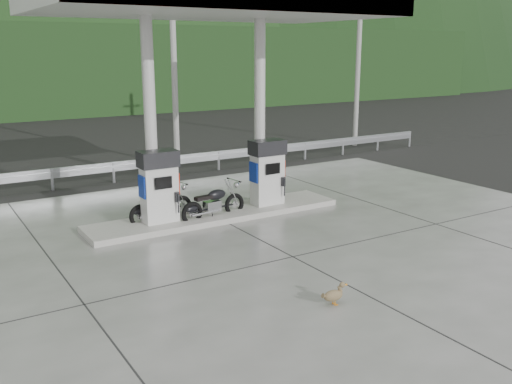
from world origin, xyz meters
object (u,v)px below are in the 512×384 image
gas_pump_right (267,172)px  motorcycle_left (161,206)px  motorcycle_right (214,204)px  duck (333,296)px  gas_pump_left (159,187)px

gas_pump_right → motorcycle_left: 3.09m
motorcycle_right → duck: motorcycle_right is taller
gas_pump_right → motorcycle_right: 1.88m
duck → motorcycle_right: bearing=88.8°
gas_pump_left → motorcycle_left: size_ratio=1.02×
gas_pump_right → duck: (-2.38, -5.81, -0.88)m
motorcycle_left → motorcycle_right: size_ratio=0.96×
gas_pump_left → duck: 5.93m
motorcycle_left → motorcycle_right: bearing=-35.9°
gas_pump_left → motorcycle_right: 1.57m
gas_pump_right → duck: bearing=-112.3°
gas_pump_right → duck: 6.34m
gas_pump_left → duck: (0.82, -5.81, -0.88)m
gas_pump_left → motorcycle_right: gas_pump_left is taller
duck → gas_pump_left: bearing=103.0°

